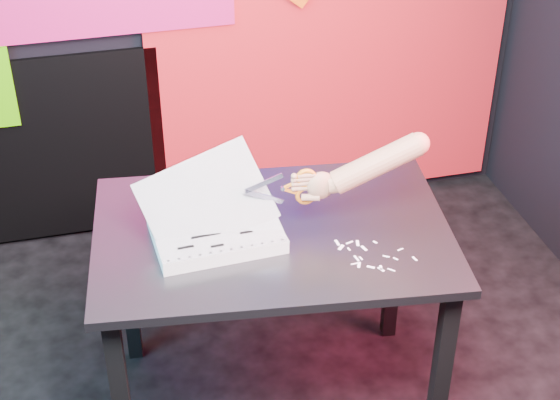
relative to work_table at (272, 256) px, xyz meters
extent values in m
cube|color=red|center=(0.55, 1.19, 0.20)|extent=(1.60, 0.02, 1.60)
cube|color=black|center=(-0.85, 1.19, -0.20)|extent=(1.30, 0.02, 0.85)
cube|color=black|center=(-0.45, 0.36, -0.29)|extent=(0.06, 0.06, 0.72)
cube|color=black|center=(0.45, -0.36, -0.29)|extent=(0.06, 0.06, 0.72)
cube|color=black|center=(0.52, 0.24, -0.29)|extent=(0.06, 0.06, 0.72)
cube|color=#2E2E33|center=(0.00, 0.00, 0.09)|extent=(1.17, 0.86, 0.03)
cube|color=white|center=(-0.17, 0.00, 0.12)|extent=(0.39, 0.30, 0.04)
cube|color=white|center=(-0.17, 0.00, 0.15)|extent=(0.39, 0.30, 0.00)
cube|color=white|center=(-0.17, 0.00, 0.15)|extent=(0.39, 0.28, 0.11)
cube|color=white|center=(-0.18, 0.01, 0.18)|extent=(0.41, 0.27, 0.20)
cube|color=white|center=(-0.19, 0.03, 0.22)|extent=(0.43, 0.24, 0.28)
cylinder|color=black|center=(-0.34, -0.14, 0.15)|extent=(0.01, 0.01, 0.00)
cylinder|color=black|center=(-0.31, -0.13, 0.15)|extent=(0.01, 0.01, 0.00)
cylinder|color=black|center=(-0.27, -0.13, 0.15)|extent=(0.01, 0.01, 0.00)
cylinder|color=black|center=(-0.24, -0.13, 0.15)|extent=(0.01, 0.01, 0.00)
cylinder|color=black|center=(-0.21, -0.13, 0.15)|extent=(0.01, 0.01, 0.00)
cylinder|color=black|center=(-0.18, -0.13, 0.15)|extent=(0.01, 0.01, 0.00)
cylinder|color=black|center=(-0.15, -0.13, 0.15)|extent=(0.01, 0.01, 0.00)
cylinder|color=black|center=(-0.12, -0.12, 0.15)|extent=(0.01, 0.01, 0.00)
cylinder|color=black|center=(-0.09, -0.12, 0.15)|extent=(0.01, 0.01, 0.00)
cylinder|color=black|center=(-0.06, -0.12, 0.15)|extent=(0.01, 0.01, 0.00)
cylinder|color=black|center=(-0.03, -0.12, 0.15)|extent=(0.01, 0.01, 0.00)
cylinder|color=black|center=(0.00, -0.12, 0.15)|extent=(0.01, 0.01, 0.00)
cylinder|color=black|center=(-0.35, 0.12, 0.15)|extent=(0.01, 0.01, 0.00)
cylinder|color=black|center=(-0.32, 0.12, 0.15)|extent=(0.01, 0.01, 0.00)
cylinder|color=black|center=(-0.29, 0.12, 0.15)|extent=(0.01, 0.01, 0.00)
cylinder|color=black|center=(-0.26, 0.12, 0.15)|extent=(0.01, 0.01, 0.00)
cylinder|color=black|center=(-0.23, 0.12, 0.15)|extent=(0.01, 0.01, 0.00)
cylinder|color=black|center=(-0.20, 0.12, 0.15)|extent=(0.01, 0.01, 0.00)
cylinder|color=black|center=(-0.17, 0.13, 0.15)|extent=(0.01, 0.01, 0.00)
cylinder|color=black|center=(-0.14, 0.13, 0.15)|extent=(0.01, 0.01, 0.00)
cylinder|color=black|center=(-0.10, 0.13, 0.15)|extent=(0.01, 0.01, 0.00)
cylinder|color=black|center=(-0.07, 0.13, 0.15)|extent=(0.01, 0.01, 0.00)
cylinder|color=black|center=(-0.04, 0.13, 0.15)|extent=(0.01, 0.01, 0.00)
cylinder|color=black|center=(-0.01, 0.13, 0.15)|extent=(0.01, 0.01, 0.00)
cube|color=black|center=(-0.27, 0.04, 0.15)|extent=(0.07, 0.01, 0.00)
cube|color=black|center=(-0.16, 0.03, 0.15)|extent=(0.05, 0.01, 0.00)
cube|color=black|center=(-0.21, -0.04, 0.15)|extent=(0.09, 0.02, 0.00)
cube|color=black|center=(-0.09, -0.06, 0.15)|extent=(0.04, 0.01, 0.00)
cube|color=black|center=(-0.28, -0.09, 0.15)|extent=(0.05, 0.01, 0.00)
cube|color=black|center=(-0.13, 0.08, 0.15)|extent=(0.06, 0.01, 0.00)
cube|color=black|center=(-0.19, -0.10, 0.15)|extent=(0.04, 0.01, 0.00)
cube|color=#989FBB|center=(-0.02, 0.01, 0.27)|extent=(0.12, 0.02, 0.06)
cube|color=#989FBB|center=(-0.02, 0.01, 0.22)|extent=(0.12, 0.02, 0.06)
cylinder|color=#989FBB|center=(0.03, 0.00, 0.25)|extent=(0.01, 0.01, 0.01)
cube|color=orange|center=(0.05, 0.00, 0.24)|extent=(0.04, 0.01, 0.03)
cube|color=orange|center=(0.05, 0.00, 0.26)|extent=(0.04, 0.01, 0.03)
torus|color=orange|center=(0.10, -0.01, 0.28)|extent=(0.07, 0.02, 0.06)
torus|color=orange|center=(0.10, -0.01, 0.22)|extent=(0.07, 0.02, 0.06)
ellipsoid|color=#AC6C5B|center=(0.15, -0.01, 0.25)|extent=(0.09, 0.05, 0.09)
cylinder|color=#AC6C5B|center=(0.10, -0.01, 0.24)|extent=(0.07, 0.02, 0.02)
cylinder|color=#AC6C5B|center=(0.10, -0.01, 0.26)|extent=(0.06, 0.02, 0.02)
cylinder|color=#AC6C5B|center=(0.10, -0.01, 0.27)|extent=(0.06, 0.02, 0.02)
cylinder|color=#AC6C5B|center=(0.10, -0.01, 0.29)|extent=(0.05, 0.02, 0.02)
cylinder|color=#AC6C5B|center=(0.12, -0.02, 0.21)|extent=(0.06, 0.04, 0.03)
cylinder|color=#AC6C5B|center=(0.19, -0.02, 0.25)|extent=(0.06, 0.07, 0.06)
cylinder|color=#AC6C5B|center=(0.32, -0.03, 0.31)|extent=(0.29, 0.10, 0.18)
sphere|color=#AC6C5B|center=(0.44, -0.04, 0.37)|extent=(0.07, 0.07, 0.07)
cube|color=white|center=(0.24, -0.16, 0.10)|extent=(0.02, 0.03, 0.00)
cube|color=white|center=(0.26, -0.27, 0.10)|extent=(0.02, 0.02, 0.00)
cube|color=white|center=(0.32, -0.23, 0.10)|extent=(0.01, 0.02, 0.00)
cube|color=white|center=(0.17, -0.11, 0.10)|extent=(0.01, 0.03, 0.00)
cube|color=white|center=(0.23, -0.13, 0.10)|extent=(0.02, 0.03, 0.00)
cube|color=white|center=(0.35, -0.19, 0.10)|extent=(0.02, 0.01, 0.00)
cube|color=white|center=(0.26, -0.26, 0.10)|extent=(0.01, 0.02, 0.00)
cube|color=white|center=(0.37, -0.24, 0.10)|extent=(0.01, 0.02, 0.00)
cube|color=white|center=(0.19, -0.22, 0.10)|extent=(0.02, 0.01, 0.00)
cube|color=white|center=(0.29, -0.21, 0.10)|extent=(0.02, 0.01, 0.00)
cube|color=white|center=(0.21, -0.20, 0.10)|extent=(0.01, 0.03, 0.00)
cube|color=white|center=(0.21, -0.12, 0.10)|extent=(0.02, 0.01, 0.00)
cube|color=white|center=(0.23, -0.25, 0.10)|extent=(0.02, 0.02, 0.00)
cube|color=white|center=(0.29, -0.14, 0.10)|extent=(0.01, 0.02, 0.00)
cube|color=white|center=(0.20, -0.15, 0.10)|extent=(0.01, 0.02, 0.00)
cube|color=white|center=(0.29, -0.28, 0.10)|extent=(0.02, 0.02, 0.00)
cube|color=white|center=(0.22, -0.20, 0.10)|extent=(0.01, 0.02, 0.00)
cube|color=white|center=(0.20, -0.23, 0.10)|extent=(0.02, 0.03, 0.00)
cube|color=white|center=(0.18, -0.14, 0.10)|extent=(0.03, 0.03, 0.00)
camera|label=1|loc=(-0.50, -2.08, 1.64)|focal=55.00mm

